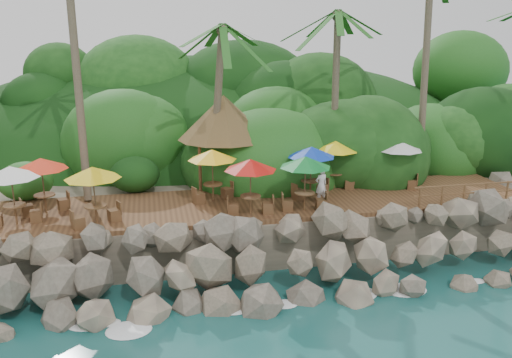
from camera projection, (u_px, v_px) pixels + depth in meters
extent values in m
plane|color=#19514F|center=(289.00, 311.00, 19.42)|extent=(140.00, 140.00, 0.00)
cube|color=gray|center=(225.00, 173.00, 34.20)|extent=(32.00, 25.20, 2.10)
ellipsoid|color=#143811|center=(211.00, 161.00, 41.55)|extent=(44.80, 28.00, 15.40)
cube|color=brown|center=(256.00, 204.00, 24.47)|extent=(26.00, 5.00, 0.20)
ellipsoid|color=white|center=(32.00, 333.00, 17.94)|extent=(1.20, 0.80, 0.06)
ellipsoid|color=white|center=(122.00, 323.00, 18.53)|extent=(1.20, 0.80, 0.06)
ellipsoid|color=white|center=(207.00, 314.00, 19.11)|extent=(1.20, 0.80, 0.06)
ellipsoid|color=white|center=(287.00, 306.00, 19.69)|extent=(1.20, 0.80, 0.06)
ellipsoid|color=white|center=(362.00, 298.00, 20.27)|extent=(1.20, 0.80, 0.06)
ellipsoid|color=white|center=(433.00, 291.00, 20.85)|extent=(1.20, 0.80, 0.06)
ellipsoid|color=white|center=(500.00, 283.00, 21.44)|extent=(1.20, 0.80, 0.06)
cylinder|color=brown|center=(76.00, 67.00, 23.68)|extent=(0.59, 2.25, 12.08)
cylinder|color=brown|center=(217.00, 110.00, 25.59)|extent=(1.09, 1.20, 7.91)
ellipsoid|color=#23601E|center=(215.00, 25.00, 24.51)|extent=(6.00, 6.00, 2.40)
cylinder|color=brown|center=(335.00, 99.00, 27.01)|extent=(0.61, 0.62, 8.58)
ellipsoid|color=#23601E|center=(339.00, 12.00, 25.84)|extent=(6.00, 6.00, 2.40)
cylinder|color=brown|center=(425.00, 72.00, 27.30)|extent=(0.66, 1.45, 11.14)
cylinder|color=brown|center=(200.00, 170.00, 25.37)|extent=(0.16, 0.16, 2.40)
cylinder|color=brown|center=(257.00, 167.00, 25.91)|extent=(0.16, 0.16, 2.40)
cylinder|color=brown|center=(195.00, 156.00, 28.00)|extent=(0.16, 0.16, 2.40)
cylinder|color=brown|center=(246.00, 154.00, 28.55)|extent=(0.16, 0.16, 2.40)
cone|color=brown|center=(224.00, 117.00, 26.33)|extent=(4.70, 4.70, 2.20)
cylinder|color=brown|center=(397.00, 181.00, 26.42)|extent=(0.09, 0.09, 0.80)
cylinder|color=brown|center=(397.00, 173.00, 26.31)|extent=(0.91, 0.91, 0.05)
cylinder|color=brown|center=(398.00, 165.00, 26.21)|extent=(0.05, 0.05, 2.38)
cone|color=silver|center=(399.00, 145.00, 25.93)|extent=(2.27, 2.27, 0.49)
cube|color=brown|center=(381.00, 182.00, 26.62)|extent=(0.60, 0.60, 0.50)
cube|color=brown|center=(412.00, 184.00, 26.31)|extent=(0.60, 0.60, 0.50)
cylinder|color=brown|center=(96.00, 215.00, 21.46)|extent=(0.09, 0.09, 0.80)
cylinder|color=brown|center=(95.00, 206.00, 21.35)|extent=(0.91, 0.91, 0.05)
cylinder|color=brown|center=(95.00, 197.00, 21.25)|extent=(0.05, 0.05, 2.38)
cone|color=gold|center=(93.00, 173.00, 20.96)|extent=(2.27, 2.27, 0.49)
cube|color=brown|center=(78.00, 223.00, 21.07)|extent=(0.60, 0.60, 0.50)
cube|color=brown|center=(114.00, 215.00, 21.93)|extent=(0.60, 0.60, 0.50)
cylinder|color=brown|center=(16.00, 215.00, 21.54)|extent=(0.09, 0.09, 0.80)
cylinder|color=brown|center=(15.00, 205.00, 21.43)|extent=(0.91, 0.91, 0.05)
cylinder|color=brown|center=(14.00, 196.00, 21.32)|extent=(0.05, 0.05, 2.38)
cone|color=white|center=(10.00, 172.00, 21.04)|extent=(2.27, 2.27, 0.49)
cube|color=brown|center=(36.00, 216.00, 21.82)|extent=(0.51, 0.51, 0.50)
cylinder|color=brown|center=(304.00, 202.00, 23.18)|extent=(0.09, 0.09, 0.80)
cylinder|color=brown|center=(305.00, 193.00, 23.07)|extent=(0.91, 0.91, 0.05)
cylinder|color=brown|center=(305.00, 185.00, 22.97)|extent=(0.05, 0.05, 2.38)
cone|color=#0C6F28|center=(305.00, 162.00, 22.68)|extent=(2.27, 2.27, 0.49)
cube|color=brown|center=(287.00, 205.00, 23.18)|extent=(0.51, 0.51, 0.50)
cube|color=brown|center=(321.00, 205.00, 23.27)|extent=(0.51, 0.51, 0.50)
cylinder|color=brown|center=(310.00, 189.00, 25.05)|extent=(0.09, 0.09, 0.80)
cylinder|color=brown|center=(311.00, 181.00, 24.94)|extent=(0.91, 0.91, 0.05)
cylinder|color=brown|center=(311.00, 173.00, 24.83)|extent=(0.05, 0.05, 2.38)
cone|color=#0D34B2|center=(311.00, 152.00, 24.55)|extent=(2.27, 2.27, 0.49)
cube|color=brown|center=(298.00, 195.00, 24.67)|extent=(0.60, 0.60, 0.50)
cube|color=brown|center=(322.00, 189.00, 25.51)|extent=(0.60, 0.60, 0.50)
cylinder|color=brown|center=(251.00, 205.00, 22.71)|extent=(0.09, 0.09, 0.80)
cylinder|color=brown|center=(251.00, 196.00, 22.60)|extent=(0.91, 0.91, 0.05)
cylinder|color=brown|center=(250.00, 188.00, 22.49)|extent=(0.05, 0.05, 2.38)
cone|color=#BA100B|center=(250.00, 165.00, 22.21)|extent=(2.27, 2.27, 0.49)
cube|color=brown|center=(233.00, 209.00, 22.70)|extent=(0.51, 0.51, 0.50)
cube|color=brown|center=(268.00, 208.00, 22.80)|extent=(0.51, 0.51, 0.50)
cylinder|color=brown|center=(213.00, 192.00, 24.48)|extent=(0.09, 0.09, 0.80)
cylinder|color=brown|center=(213.00, 184.00, 24.37)|extent=(0.91, 0.91, 0.05)
cylinder|color=brown|center=(213.00, 176.00, 24.27)|extent=(0.05, 0.05, 2.38)
cone|color=yellow|center=(212.00, 155.00, 23.99)|extent=(2.27, 2.27, 0.49)
cube|color=brown|center=(199.00, 198.00, 24.12)|extent=(0.59, 0.59, 0.50)
cube|color=brown|center=(227.00, 193.00, 24.93)|extent=(0.59, 0.59, 0.50)
cylinder|color=brown|center=(45.00, 204.00, 22.87)|extent=(0.09, 0.09, 0.80)
cylinder|color=brown|center=(44.00, 195.00, 22.76)|extent=(0.91, 0.91, 0.05)
cylinder|color=brown|center=(43.00, 187.00, 22.66)|extent=(0.05, 0.05, 2.38)
cone|color=red|center=(41.00, 164.00, 22.38)|extent=(2.27, 2.27, 0.49)
cube|color=brown|center=(27.00, 210.00, 22.52)|extent=(0.59, 0.59, 0.50)
cube|color=brown|center=(64.00, 204.00, 23.31)|extent=(0.59, 0.59, 0.50)
cylinder|color=brown|center=(334.00, 181.00, 26.32)|extent=(0.09, 0.09, 0.80)
cylinder|color=brown|center=(334.00, 173.00, 26.21)|extent=(0.91, 0.91, 0.05)
cylinder|color=brown|center=(335.00, 166.00, 26.11)|extent=(0.05, 0.05, 2.38)
cone|color=yellow|center=(335.00, 146.00, 25.83)|extent=(2.27, 2.27, 0.49)
cube|color=brown|center=(319.00, 184.00, 26.34)|extent=(0.53, 0.53, 0.50)
cube|color=brown|center=(349.00, 184.00, 26.38)|extent=(0.53, 0.53, 0.50)
cylinder|color=brown|center=(420.00, 197.00, 23.45)|extent=(0.10, 0.10, 1.00)
cylinder|color=brown|center=(442.00, 196.00, 23.66)|extent=(0.10, 0.10, 1.00)
cylinder|color=brown|center=(464.00, 194.00, 23.87)|extent=(0.10, 0.10, 1.00)
cylinder|color=brown|center=(486.00, 193.00, 24.09)|extent=(0.10, 0.10, 1.00)
cylinder|color=brown|center=(507.00, 191.00, 24.30)|extent=(0.10, 0.10, 1.00)
cube|color=brown|center=(476.00, 184.00, 23.86)|extent=(6.10, 0.06, 0.06)
cube|color=brown|center=(475.00, 193.00, 23.97)|extent=(6.10, 0.06, 0.06)
imported|color=white|center=(321.00, 185.00, 24.04)|extent=(0.71, 0.56, 1.70)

